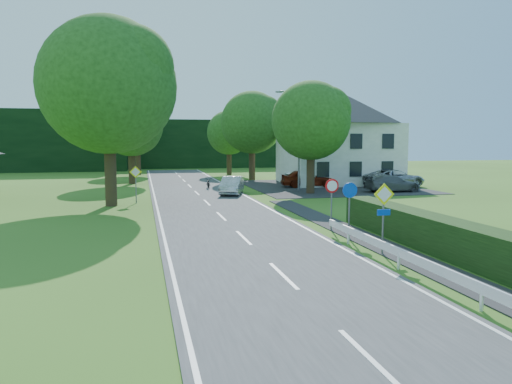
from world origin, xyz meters
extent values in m
plane|color=#365A19|center=(0.00, 0.00, 0.00)|extent=(160.00, 160.00, 0.00)
cube|color=#3B3B3D|center=(0.00, 20.00, 0.02)|extent=(7.00, 80.00, 0.04)
cube|color=#262629|center=(12.00, 33.00, 0.02)|extent=(14.00, 16.00, 0.04)
cube|color=white|center=(-3.25, 20.00, 0.04)|extent=(0.12, 80.00, 0.01)
cube|color=white|center=(3.25, 20.00, 0.04)|extent=(0.12, 80.00, 0.01)
cube|color=black|center=(8.00, 66.00, 3.50)|extent=(30.00, 5.00, 7.00)
cube|color=silver|center=(14.00, 36.00, 2.80)|extent=(10.00, 8.00, 5.60)
pyramid|color=#242429|center=(14.00, 36.00, 7.10)|extent=(10.60, 8.40, 3.00)
cylinder|color=slate|center=(8.20, 30.00, 4.00)|extent=(0.16, 0.16, 8.00)
cylinder|color=slate|center=(7.40, 30.00, 7.90)|extent=(1.70, 0.10, 0.10)
cube|color=slate|center=(6.50, 30.00, 7.85)|extent=(0.50, 0.18, 0.12)
cylinder|color=slate|center=(4.30, 8.00, 1.20)|extent=(0.07, 0.07, 2.40)
cube|color=#FFFC0D|center=(4.30, 7.97, 2.20)|extent=(0.78, 0.04, 0.78)
cube|color=white|center=(4.30, 7.97, 2.20)|extent=(0.57, 0.05, 0.57)
cube|color=blue|center=(4.30, 7.97, 1.55)|extent=(0.50, 0.04, 0.22)
cylinder|color=slate|center=(4.30, 11.00, 1.10)|extent=(0.07, 0.07, 2.20)
cylinder|color=blue|center=(4.30, 10.97, 2.05)|extent=(0.64, 0.04, 0.64)
cylinder|color=slate|center=(4.30, 13.00, 1.10)|extent=(0.07, 0.07, 2.20)
cylinder|color=red|center=(4.30, 12.97, 2.05)|extent=(0.64, 0.04, 0.64)
cylinder|color=white|center=(4.30, 12.95, 2.05)|extent=(0.48, 0.04, 0.48)
cylinder|color=slate|center=(-4.50, 25.00, 1.10)|extent=(0.07, 0.07, 2.20)
cube|color=#FFFC0D|center=(-4.50, 24.97, 2.05)|extent=(0.78, 0.04, 0.78)
cube|color=white|center=(-4.50, 24.97, 2.05)|extent=(0.57, 0.05, 0.57)
imported|color=silver|center=(2.46, 28.52, 0.71)|extent=(2.58, 4.32, 1.35)
imported|color=black|center=(1.34, 33.43, 0.48)|extent=(0.66, 1.71, 0.89)
imported|color=maroon|center=(9.89, 32.79, 0.82)|extent=(4.73, 2.33, 1.55)
imported|color=silver|center=(10.98, 35.69, 0.78)|extent=(4.77, 3.16, 1.48)
imported|color=#56575B|center=(15.18, 27.59, 0.69)|extent=(4.57, 2.10, 1.29)
imported|color=#A3A1A8|center=(17.36, 31.34, 0.79)|extent=(5.68, 3.14, 1.51)
imported|color=red|center=(10.44, 33.90, 1.07)|extent=(2.31, 2.35, 2.06)
camera|label=1|loc=(-4.10, -8.20, 4.14)|focal=35.00mm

